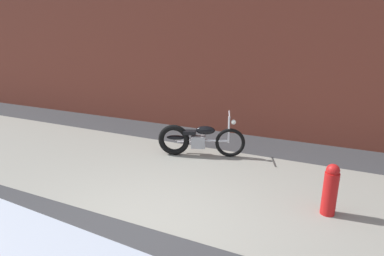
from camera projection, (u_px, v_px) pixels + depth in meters
ground_plane at (149, 228)px, 4.53m from camera, size 80.00×80.00×0.00m
sidewalk_slab at (198, 180)px, 6.05m from camera, size 36.00×3.50×0.01m
brick_building_wall at (251, 27)px, 8.23m from camera, size 36.00×0.50×5.83m
motorcycle_black at (195, 139)px, 7.18m from camera, size 1.93×0.87×1.03m
fire_hydrant at (330, 189)px, 4.78m from camera, size 0.22×0.22×0.84m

